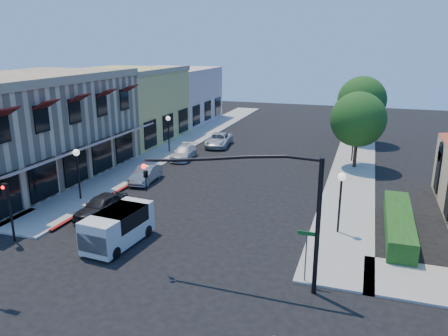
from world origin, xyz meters
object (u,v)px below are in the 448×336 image
(street_tree_b, at_px, (362,100))
(lamppost_right_far, at_px, (354,132))
(signal_mast_arm, at_px, (267,198))
(parked_car_a, at_px, (102,206))
(lamppost_left_far, at_px, (168,125))
(lamppost_right_near, at_px, (341,188))
(street_tree_a, at_px, (358,119))
(parked_car_d, at_px, (219,140))
(parked_car_c, at_px, (184,153))
(white_van, at_px, (118,226))
(lamppost_left_near, at_px, (77,161))
(parked_car_b, at_px, (146,174))
(secondary_signal, at_px, (8,202))
(street_name_sign, at_px, (306,248))

(street_tree_b, relative_size, lamppost_right_far, 1.97)
(signal_mast_arm, xyz_separation_m, parked_car_a, (-11.33, 4.50, -3.40))
(lamppost_left_far, distance_m, lamppost_right_near, 22.02)
(street_tree_b, distance_m, lamppost_left_far, 20.06)
(street_tree_a, bearing_deg, signal_mast_arm, -98.17)
(parked_car_a, xyz_separation_m, parked_car_d, (0.68, 20.00, -0.02))
(lamppost_right_far, bearing_deg, parked_car_c, -165.52)
(white_van, height_order, parked_car_d, white_van)
(street_tree_a, xyz_separation_m, lamppost_left_near, (-17.30, -14.00, -1.46))
(street_tree_a, xyz_separation_m, lamppost_right_far, (-0.30, 2.00, -1.46))
(lamppost_left_far, bearing_deg, lamppost_right_far, 6.71)
(lamppost_right_far, bearing_deg, lamppost_left_far, -173.29)
(parked_car_c, bearing_deg, lamppost_right_far, 8.79)
(parked_car_b, distance_m, parked_car_c, 7.20)
(parked_car_a, bearing_deg, lamppost_left_near, 151.81)
(lamppost_left_far, bearing_deg, lamppost_right_near, -39.47)
(lamppost_left_near, xyz_separation_m, white_van, (6.06, -5.06, -1.65))
(signal_mast_arm, bearing_deg, lamppost_left_far, 125.00)
(secondary_signal, xyz_separation_m, white_van, (5.56, 1.53, -1.24))
(signal_mast_arm, bearing_deg, secondary_signal, -179.63)
(lamppost_left_far, distance_m, parked_car_c, 3.62)
(parked_car_a, bearing_deg, street_tree_b, 66.53)
(lamppost_left_near, bearing_deg, parked_car_b, 65.30)
(lamppost_right_near, relative_size, parked_car_b, 0.94)
(secondary_signal, xyz_separation_m, parked_car_d, (3.20, 24.59, -1.65))
(lamppost_right_near, xyz_separation_m, parked_car_b, (-14.70, 5.00, -2.11))
(secondary_signal, bearing_deg, lamppost_right_far, 53.86)
(lamppost_right_near, relative_size, parked_car_a, 0.89)
(secondary_signal, distance_m, parked_car_a, 5.49)
(street_tree_a, bearing_deg, parked_car_a, -131.74)
(parked_car_d, bearing_deg, parked_car_c, -110.17)
(street_tree_a, bearing_deg, lamppost_left_near, -141.02)
(signal_mast_arm, relative_size, parked_car_c, 1.96)
(lamppost_left_near, bearing_deg, signal_mast_arm, -24.37)
(lamppost_right_near, bearing_deg, parked_car_d, 126.46)
(white_van, xyz_separation_m, parked_car_c, (-3.76, 17.26, -0.49))
(signal_mast_arm, relative_size, parked_car_b, 2.12)
(street_tree_a, distance_m, lamppost_left_near, 22.30)
(lamppost_left_near, relative_size, parked_car_c, 0.88)
(lamppost_left_near, relative_size, lamppost_right_far, 1.00)
(signal_mast_arm, height_order, street_name_sign, signal_mast_arm)
(signal_mast_arm, distance_m, parked_car_c, 22.53)
(lamppost_left_near, bearing_deg, street_tree_b, 54.21)
(signal_mast_arm, distance_m, lamppost_left_far, 25.07)
(street_tree_a, distance_m, parked_car_c, 15.53)
(street_tree_a, bearing_deg, white_van, -120.53)
(secondary_signal, bearing_deg, street_name_sign, 2.93)
(white_van, bearing_deg, lamppost_right_near, 24.81)
(signal_mast_arm, distance_m, lamppost_left_near, 15.82)
(signal_mast_arm, bearing_deg, parked_car_b, 136.34)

